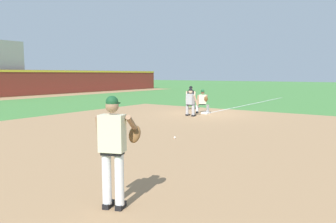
% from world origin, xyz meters
% --- Properties ---
extents(ground_plane, '(160.00, 160.00, 0.00)m').
position_xyz_m(ground_plane, '(0.00, 0.00, 0.00)').
color(ground_plane, '#47843D').
extents(infield_dirt_patch, '(18.00, 18.00, 0.01)m').
position_xyz_m(infield_dirt_patch, '(-6.13, -2.42, 0.00)').
color(infield_dirt_patch, '#A87F56').
rests_on(infield_dirt_patch, ground).
extents(warning_track_strip, '(48.00, 3.20, 0.01)m').
position_xyz_m(warning_track_strip, '(0.00, 20.00, 0.00)').
color(warning_track_strip, '#A87F56').
rests_on(warning_track_strip, ground).
extents(foul_line_stripe, '(14.85, 0.10, 0.00)m').
position_xyz_m(foul_line_stripe, '(7.43, 0.00, 0.01)').
color(foul_line_stripe, white).
rests_on(foul_line_stripe, ground).
extents(first_base_bag, '(0.38, 0.38, 0.09)m').
position_xyz_m(first_base_bag, '(0.00, 0.00, 0.04)').
color(first_base_bag, white).
rests_on(first_base_bag, ground).
extents(baseball, '(0.07, 0.07, 0.07)m').
position_xyz_m(baseball, '(-6.81, -2.44, 0.04)').
color(baseball, white).
rests_on(baseball, ground).
extents(pitcher, '(0.82, 0.60, 1.86)m').
position_xyz_m(pitcher, '(-12.22, -4.85, 1.06)').
color(pitcher, black).
rests_on(pitcher, ground).
extents(first_baseman, '(0.84, 0.97, 1.34)m').
position_xyz_m(first_baseman, '(0.18, 0.29, 0.73)').
color(first_baseman, black).
rests_on(first_baseman, ground).
extents(baserunner, '(0.49, 0.63, 1.46)m').
position_xyz_m(baserunner, '(-1.34, 0.19, 0.79)').
color(baserunner, black).
rests_on(baserunner, ground).
extents(umpire, '(0.60, 0.67, 1.46)m').
position_xyz_m(umpire, '(1.41, 1.80, 0.79)').
color(umpire, black).
rests_on(umpire, ground).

